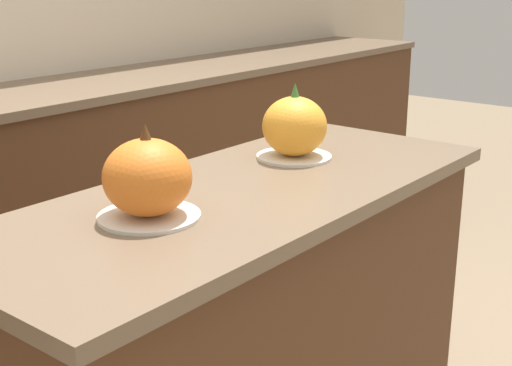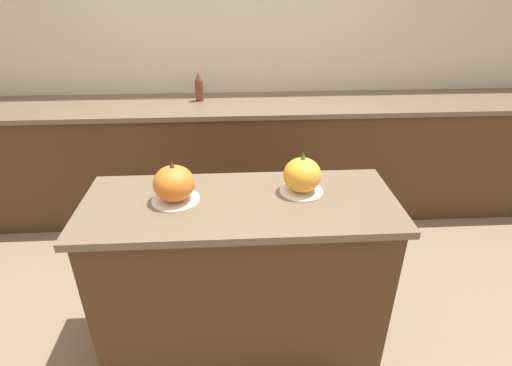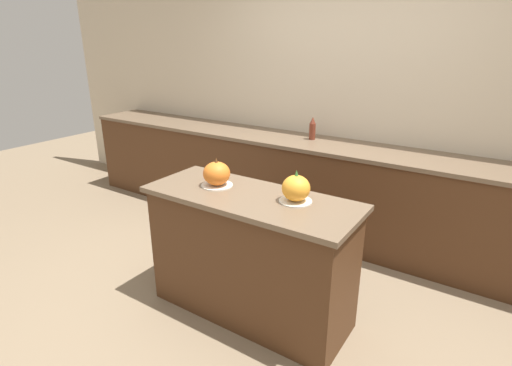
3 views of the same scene
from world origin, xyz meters
TOP-DOWN VIEW (x-y plane):
  - kitchen_island at (0.00, 0.00)m, footprint 1.43×0.57m
  - pumpkin_cake_left at (-0.29, 0.02)m, footprint 0.22×0.22m
  - pumpkin_cake_right at (0.29, 0.07)m, footprint 0.21×0.21m

SIDE VIEW (x-z plane):
  - kitchen_island at x=0.00m, z-range 0.00..0.89m
  - pumpkin_cake_left at x=-0.29m, z-range 0.87..1.07m
  - pumpkin_cake_right at x=0.29m, z-range 0.87..1.07m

